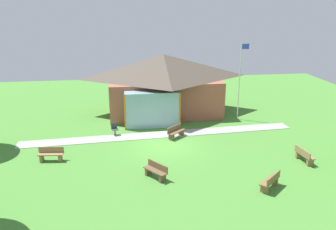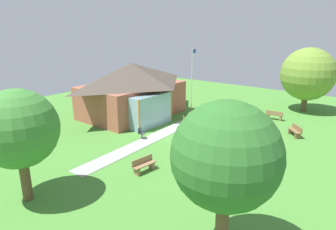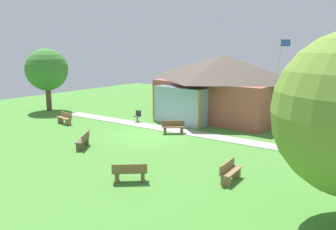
# 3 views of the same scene
# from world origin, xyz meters

# --- Properties ---
(ground_plane) EXTENTS (44.00, 44.00, 0.00)m
(ground_plane) POSITION_xyz_m (0.00, 0.00, 0.00)
(ground_plane) COLOR #478433
(pavilion) EXTENTS (10.11, 7.80, 4.97)m
(pavilion) POSITION_xyz_m (0.86, 7.44, 2.59)
(pavilion) COLOR #A35642
(pavilion) RESTS_ON ground_plane
(footpath) EXTENTS (19.65, 2.51, 0.03)m
(footpath) POSITION_xyz_m (0.00, 1.97, 0.01)
(footpath) COLOR #999993
(footpath) RESTS_ON ground_plane
(flagpole) EXTENTS (0.64, 0.08, 6.21)m
(flagpole) POSITION_xyz_m (6.60, 4.62, 3.40)
(flagpole) COLOR silver
(flagpole) RESTS_ON ground_plane
(bench_mid_left) EXTENTS (1.54, 0.60, 0.84)m
(bench_mid_left) POSITION_xyz_m (-7.05, -1.40, 0.40)
(bench_mid_left) COLOR olive
(bench_mid_left) RESTS_ON ground_plane
(bench_front_center) EXTENTS (1.25, 1.47, 0.84)m
(bench_front_center) POSITION_xyz_m (-1.06, -4.43, 0.40)
(bench_front_center) COLOR brown
(bench_front_center) RESTS_ON ground_plane
(bench_rear_near_path) EXTENTS (1.41, 1.33, 0.84)m
(bench_rear_near_path) POSITION_xyz_m (0.97, 1.32, 0.40)
(bench_rear_near_path) COLOR brown
(bench_rear_near_path) RESTS_ON ground_plane
(bench_lawn_far_right) EXTENTS (0.59, 1.54, 0.84)m
(bench_lawn_far_right) POSITION_xyz_m (7.88, -3.67, 0.40)
(bench_lawn_far_right) COLOR olive
(bench_lawn_far_right) RESTS_ON ground_plane
(bench_front_right) EXTENTS (1.41, 1.33, 0.84)m
(bench_front_right) POSITION_xyz_m (4.58, -6.43, 0.40)
(bench_front_right) COLOR brown
(bench_front_right) RESTS_ON ground_plane
(patio_chair_west) EXTENTS (0.54, 0.54, 0.86)m
(patio_chair_west) POSITION_xyz_m (-3.28, 2.43, 0.42)
(patio_chair_west) COLOR #33383D
(patio_chair_west) RESTS_ON ground_plane
(tree_west_hedge) EXTENTS (3.65, 3.65, 5.44)m
(tree_west_hedge) POSITION_xyz_m (-12.68, 0.99, 3.59)
(tree_west_hedge) COLOR brown
(tree_west_hedge) RESTS_ON ground_plane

